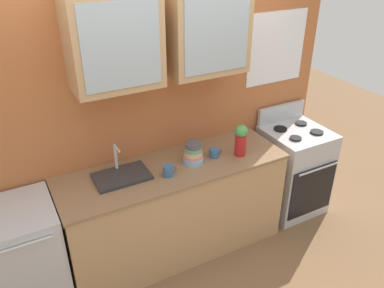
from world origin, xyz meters
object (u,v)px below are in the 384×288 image
(vase, at_px, (241,139))
(dishwasher, at_px, (23,260))
(stove_range, at_px, (293,170))
(cup_near_sink, at_px, (168,171))
(sink_faucet, at_px, (121,175))
(bowl_stack, at_px, (193,154))
(cup_near_bowls, at_px, (214,153))

(vase, xyz_separation_m, dishwasher, (-1.91, 0.10, -0.62))
(stove_range, distance_m, cup_near_sink, 1.57)
(sink_faucet, relative_size, vase, 1.51)
(sink_faucet, xyz_separation_m, vase, (1.06, -0.15, 0.14))
(vase, height_order, cup_near_sink, vase)
(sink_faucet, distance_m, vase, 1.07)
(bowl_stack, height_order, vase, vase)
(dishwasher, bearing_deg, bowl_stack, -0.42)
(stove_range, distance_m, sink_faucet, 1.89)
(vase, xyz_separation_m, cup_near_sink, (-0.71, -0.00, -0.11))
(sink_faucet, relative_size, cup_near_sink, 3.63)
(cup_near_bowls, relative_size, dishwasher, 0.13)
(bowl_stack, relative_size, cup_near_sink, 1.54)
(vase, distance_m, cup_near_sink, 0.72)
(cup_near_bowls, distance_m, dishwasher, 1.76)
(cup_near_sink, xyz_separation_m, cup_near_bowls, (0.49, 0.08, -0.01))
(stove_range, distance_m, dishwasher, 2.68)
(sink_faucet, relative_size, bowl_stack, 2.36)
(cup_near_sink, bearing_deg, cup_near_bowls, 9.55)
(sink_faucet, bearing_deg, bowl_stack, -5.69)
(sink_faucet, distance_m, cup_near_bowls, 0.84)
(bowl_stack, bearing_deg, vase, -11.40)
(dishwasher, bearing_deg, sink_faucet, 3.46)
(stove_range, xyz_separation_m, vase, (-0.77, -0.10, 0.61))
(cup_near_bowls, bearing_deg, cup_near_sink, -170.45)
(vase, xyz_separation_m, cup_near_bowls, (-0.22, 0.08, -0.12))
(stove_range, distance_m, cup_near_bowls, 1.11)
(dishwasher, bearing_deg, vase, -2.90)
(cup_near_sink, height_order, dishwasher, cup_near_sink)
(bowl_stack, relative_size, vase, 0.64)
(sink_faucet, height_order, vase, vase)
(stove_range, height_order, vase, vase)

